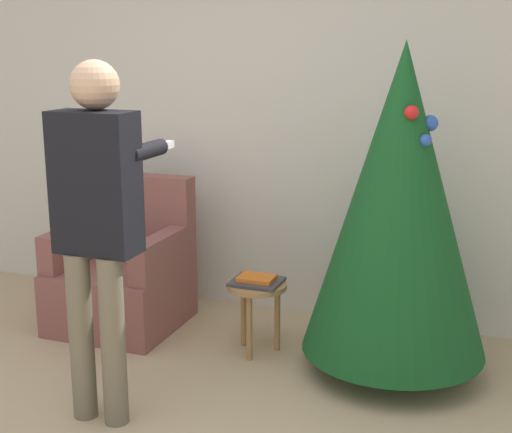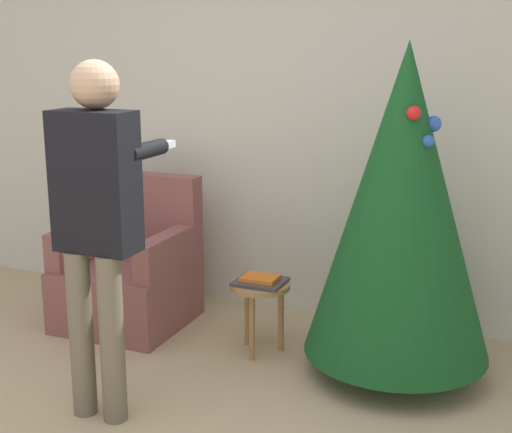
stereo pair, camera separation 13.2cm
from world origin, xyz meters
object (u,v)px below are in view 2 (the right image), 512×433
object	(u,v)px
christmas_tree	(402,203)
side_stool	(260,296)
armchair	(130,274)
person_standing	(97,210)

from	to	relation	value
christmas_tree	side_stool	size ratio (longest dim) A/B	4.23
armchair	person_standing	size ratio (longest dim) A/B	0.55
christmas_tree	armchair	xyz separation A→B (m)	(-1.79, 0.11, -0.66)
armchair	side_stool	world-z (taller)	armchair
person_standing	side_stool	bearing A→B (deg)	64.85
armchair	person_standing	world-z (taller)	person_standing
christmas_tree	person_standing	distance (m)	1.59
christmas_tree	side_stool	world-z (taller)	christmas_tree
christmas_tree	armchair	world-z (taller)	christmas_tree
christmas_tree	armchair	size ratio (longest dim) A/B	1.91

